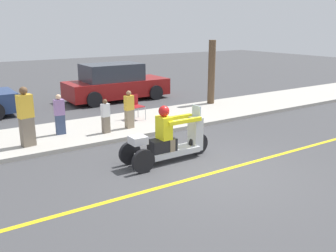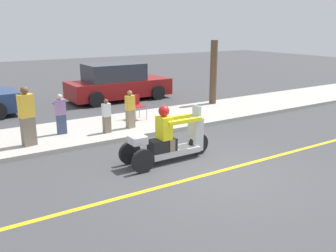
{
  "view_description": "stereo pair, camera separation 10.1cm",
  "coord_description": "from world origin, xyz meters",
  "views": [
    {
      "loc": [
        -5.19,
        -5.98,
        3.24
      ],
      "look_at": [
        -0.46,
        1.19,
        0.89
      ],
      "focal_mm": 40.0,
      "sensor_mm": 36.0,
      "label": 1
    },
    {
      "loc": [
        -5.11,
        -6.04,
        3.24
      ],
      "look_at": [
        -0.46,
        1.19,
        0.89
      ],
      "focal_mm": 40.0,
      "sensor_mm": 36.0,
      "label": 2
    }
  ],
  "objects": [
    {
      "name": "folding_chair_curbside",
      "position": [
        0.66,
        4.93,
        0.62
      ],
      "size": [
        0.5,
        0.5,
        0.82
      ],
      "color": "#A5A8AD",
      "rests_on": "sidewalk_strip"
    },
    {
      "name": "spectator_with_child",
      "position": [
        -2.02,
        4.53,
        0.69
      ],
      "size": [
        0.28,
        0.17,
        1.18
      ],
      "color": "#38476B",
      "rests_on": "sidewalk_strip"
    },
    {
      "name": "lane_stripe",
      "position": [
        -0.46,
        0.0,
        0.0
      ],
      "size": [
        24.0,
        0.12,
        0.01
      ],
      "color": "gold",
      "rests_on": "ground"
    },
    {
      "name": "parked_car_lot_left",
      "position": [
        1.81,
        8.8,
        0.75
      ],
      "size": [
        4.45,
        1.97,
        1.6
      ],
      "color": "maroon",
      "rests_on": "ground"
    },
    {
      "name": "sidewalk_strip",
      "position": [
        0.0,
        4.6,
        0.06
      ],
      "size": [
        28.0,
        2.8,
        0.12
      ],
      "color": "#B2ADA3",
      "rests_on": "ground"
    },
    {
      "name": "motorcycle_trike",
      "position": [
        -0.45,
        1.19,
        0.5
      ],
      "size": [
        2.35,
        0.74,
        1.4
      ],
      "color": "black",
      "rests_on": "ground"
    },
    {
      "name": "spectator_near_curb",
      "position": [
        -3.08,
        3.92,
        0.88
      ],
      "size": [
        0.41,
        0.29,
        1.58
      ],
      "color": "#726656",
      "rests_on": "sidewalk_strip"
    },
    {
      "name": "spectator_mid_group",
      "position": [
        -0.02,
        4.03,
        0.68
      ],
      "size": [
        0.3,
        0.2,
        1.17
      ],
      "color": "gray",
      "rests_on": "sidewalk_strip"
    },
    {
      "name": "ground_plane",
      "position": [
        0.0,
        0.0,
        0.0
      ],
      "size": [
        60.0,
        60.0,
        0.0
      ],
      "primitive_type": "plane",
      "color": "#424244"
    },
    {
      "name": "tree_trunk",
      "position": [
        4.5,
        5.54,
        1.38
      ],
      "size": [
        0.28,
        0.28,
        2.52
      ],
      "color": "brown",
      "rests_on": "sidewalk_strip"
    },
    {
      "name": "spectator_by_tree",
      "position": [
        -0.85,
        3.92,
        0.61
      ],
      "size": [
        0.26,
        0.18,
        1.01
      ],
      "color": "#726656",
      "rests_on": "sidewalk_strip"
    }
  ]
}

